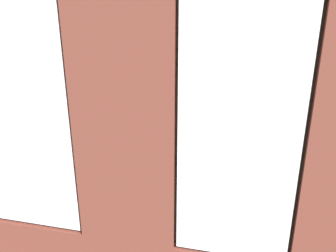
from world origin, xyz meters
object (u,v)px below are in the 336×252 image
Objects in this scene: cup_ceramic at (138,151)px; potted_plant_mid_room_small at (210,148)px; couch_by_window at (124,224)px; coffee_table at (163,155)px; candle_jar at (154,147)px; potted_plant_near_tv at (21,145)px; remote_silver at (167,155)px; potted_plant_foreground_right at (82,108)px; table_plant_small at (186,145)px; potted_plant_corner_near_left at (333,126)px; potted_plant_between_couches at (242,200)px; media_console at (33,147)px; remote_black at (163,152)px; papasan_chair at (188,126)px; tv_flatscreen at (29,116)px.

cup_ceramic is 1.39m from potted_plant_mid_room_small.
couch_by_window is 2.01m from coffee_table.
cup_ceramic is at bearing 37.74° from candle_jar.
potted_plant_near_tv is (2.15, 0.95, 0.37)m from coffee_table.
potted_plant_foreground_right is at bearing 155.47° from remote_silver.
potted_plant_corner_near_left reaches higher than table_plant_small.
remote_silver is 2.29m from potted_plant_between_couches.
media_console is at bearing -61.61° from potted_plant_near_tv.
couch_by_window is at bearing 79.85° from table_plant_small.
table_plant_small is 1.47× the size of remote_black.
table_plant_small is 3.12m from media_console.
cup_ceramic is 2.63m from potted_plant_between_couches.
media_console is 0.76× the size of potted_plant_corner_near_left.
potted_plant_near_tv reaches higher than cup_ceramic.
cup_ceramic is at bearing 175.73° from media_console.
remote_silver and remote_black have the same top height.
papasan_chair reaches higher than candle_jar.
potted_plant_between_couches is (-1.58, 2.05, 0.37)m from candle_jar.
potted_plant_between_couches is (-4.10, 2.02, 0.60)m from media_console.
cup_ceramic is at bearing 68.38° from papasan_chair.
remote_silver is at bearing 135.43° from coffee_table.
potted_plant_foreground_right is at bearing -28.66° from table_plant_small.
candle_jar is at bearing 156.42° from remote_silver.
remote_black is at bearing 28.68° from potted_plant_corner_near_left.
potted_plant_near_tv reaches higher than potted_plant_between_couches.
tv_flatscreen is (2.27, -0.17, 0.42)m from cup_ceramic.
couch_by_window is 3.47m from papasan_chair.
table_plant_small is 0.49× the size of potted_plant_mid_room_small.
table_plant_small is (-0.38, -2.13, 0.22)m from couch_by_window.
media_console is at bearing 25.84° from papasan_chair.
potted_plant_corner_near_left is at bearing -151.32° from coffee_table.
potted_plant_foreground_right reaches higher than couch_by_window.
media_console is at bearing 15.88° from potted_plant_corner_near_left.
table_plant_small reaches higher than cup_ceramic.
couch_by_window is at bearing 2.07° from potted_plant_between_couches.
media_console reaches higher than remote_black.
potted_plant_foreground_right is at bearing -84.29° from potted_plant_near_tv.
tv_flatscreen is at bearing -1.37° from coffee_table.
potted_plant_mid_room_small reaches higher than remote_silver.
remote_silver is 0.14× the size of tv_flatscreen.
remote_silver is at bearing 87.20° from papasan_chair.
potted_plant_foreground_right reaches higher than papasan_chair.
cup_ceramic is 0.32m from candle_jar.
tv_flatscreen is at bearing 25.79° from papasan_chair.
remote_silver is 0.95m from potted_plant_mid_room_small.
remote_silver is 3.57m from potted_plant_corner_near_left.
coffee_table is 2.38m from potted_plant_near_tv.
table_plant_small is at bearing 48.10° from potted_plant_mid_room_small.
table_plant_small is 0.21× the size of potted_plant_foreground_right.
tv_flatscreen is (2.52, 0.02, 0.42)m from candle_jar.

